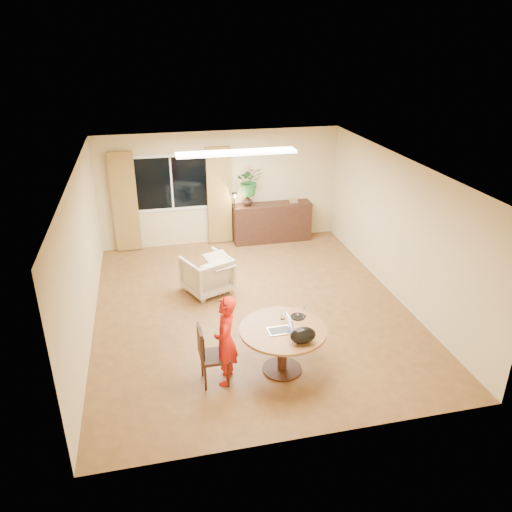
{
  "coord_description": "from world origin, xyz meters",
  "views": [
    {
      "loc": [
        -1.66,
        -7.68,
        4.59
      ],
      "look_at": [
        0.05,
        -0.2,
        1.11
      ],
      "focal_mm": 35.0,
      "sensor_mm": 36.0,
      "label": 1
    }
  ],
  "objects_px": {
    "dining_chair": "(214,355)",
    "sideboard": "(272,222)",
    "dining_table": "(283,338)",
    "armchair": "(207,274)",
    "child": "(226,341)"
  },
  "relations": [
    {
      "from": "dining_chair",
      "to": "sideboard",
      "type": "height_order",
      "value": "sideboard"
    },
    {
      "from": "dining_chair",
      "to": "dining_table",
      "type": "bearing_deg",
      "value": 1.35
    },
    {
      "from": "dining_table",
      "to": "armchair",
      "type": "bearing_deg",
      "value": 105.48
    },
    {
      "from": "sideboard",
      "to": "dining_table",
      "type": "bearing_deg",
      "value": -102.75
    },
    {
      "from": "dining_chair",
      "to": "child",
      "type": "bearing_deg",
      "value": -4.33
    },
    {
      "from": "child",
      "to": "armchair",
      "type": "distance_m",
      "value": 2.75
    },
    {
      "from": "dining_table",
      "to": "armchair",
      "type": "xyz_separation_m",
      "value": [
        -0.74,
        2.68,
        -0.2
      ]
    },
    {
      "from": "dining_table",
      "to": "sideboard",
      "type": "height_order",
      "value": "sideboard"
    },
    {
      "from": "dining_table",
      "to": "sideboard",
      "type": "distance_m",
      "value": 5.01
    },
    {
      "from": "armchair",
      "to": "sideboard",
      "type": "height_order",
      "value": "sideboard"
    },
    {
      "from": "dining_table",
      "to": "dining_chair",
      "type": "height_order",
      "value": "dining_chair"
    },
    {
      "from": "dining_chair",
      "to": "armchair",
      "type": "relative_size",
      "value": 1.13
    },
    {
      "from": "dining_table",
      "to": "dining_chair",
      "type": "xyz_separation_m",
      "value": [
        -1.0,
        -0.04,
        -0.11
      ]
    },
    {
      "from": "child",
      "to": "sideboard",
      "type": "xyz_separation_m",
      "value": [
        1.94,
        4.94,
        -0.22
      ]
    },
    {
      "from": "dining_table",
      "to": "armchair",
      "type": "distance_m",
      "value": 2.79
    }
  ]
}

